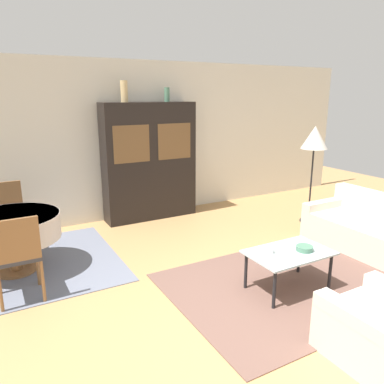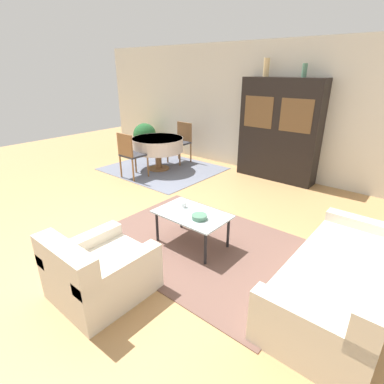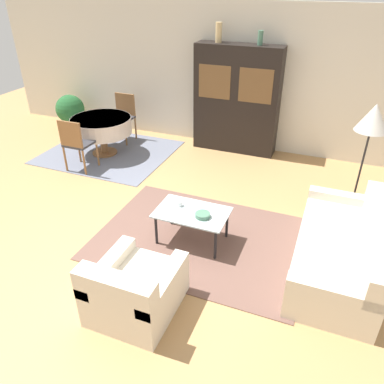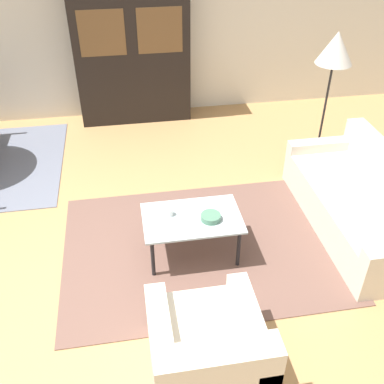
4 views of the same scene
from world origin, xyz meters
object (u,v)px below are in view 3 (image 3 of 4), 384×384
at_px(armchair, 134,291).
at_px(vase_short, 260,38).
at_px(vase_tall, 219,32).
at_px(potted_plant, 70,111).
at_px(bowl, 203,215).
at_px(couch, 341,251).
at_px(coffee_table, 192,215).
at_px(dining_chair_near, 76,142).
at_px(cup, 180,203).
at_px(display_cabinet, 237,100).
at_px(floor_lamp, 373,121).
at_px(dining_table, 102,126).
at_px(dining_chair_far, 123,114).

relative_size(armchair, vase_short, 3.82).
height_order(vase_tall, potted_plant, vase_tall).
xyz_separation_m(armchair, bowl, (0.27, 1.27, 0.21)).
relative_size(couch, coffee_table, 2.18).
bearing_deg(dining_chair_near, coffee_table, -23.77).
xyz_separation_m(couch, bowl, (-1.67, -0.20, 0.21)).
height_order(couch, cup, couch).
relative_size(couch, dining_chair_near, 2.13).
distance_m(couch, display_cabinet, 3.76).
bearing_deg(floor_lamp, display_cabinet, 145.86).
bearing_deg(vase_short, bowl, -87.30).
relative_size(bowl, potted_plant, 0.24).
relative_size(armchair, floor_lamp, 0.55).
bearing_deg(vase_tall, couch, -49.24).
height_order(couch, vase_short, vase_short).
bearing_deg(couch, dining_chair_near, 77.09).
relative_size(bowl, vase_tall, 0.56).
bearing_deg(dining_chair_near, potted_plant, 130.53).
xyz_separation_m(armchair, display_cabinet, (-0.23, 4.45, 0.73)).
height_order(armchair, floor_lamp, floor_lamp).
height_order(coffee_table, potted_plant, potted_plant).
xyz_separation_m(display_cabinet, floor_lamp, (2.28, -1.55, 0.40)).
bearing_deg(floor_lamp, coffee_table, -141.02).
bearing_deg(dining_table, potted_plant, 148.79).
height_order(armchair, vase_tall, vase_tall).
bearing_deg(vase_short, floor_lamp, -38.76).
distance_m(dining_chair_near, vase_tall, 3.18).
distance_m(vase_tall, potted_plant, 3.74).
bearing_deg(bowl, display_cabinet, 98.99).
bearing_deg(bowl, floor_lamp, 42.58).
bearing_deg(potted_plant, dining_table, -31.21).
bearing_deg(vase_short, dining_chair_far, -171.76).
distance_m(coffee_table, bowl, 0.19).
height_order(dining_chair_near, dining_chair_far, same).
xyz_separation_m(armchair, dining_table, (-2.53, 3.28, 0.30)).
bearing_deg(dining_chair_near, armchair, -44.55).
height_order(display_cabinet, dining_table, display_cabinet).
relative_size(dining_table, vase_short, 4.81).
bearing_deg(potted_plant, floor_lamp, -11.55).
distance_m(dining_chair_near, floor_lamp, 4.68).
xyz_separation_m(couch, display_cabinet, (-2.17, 2.99, 0.74)).
height_order(dining_chair_near, cup, dining_chair_near).
height_order(cup, vase_tall, vase_tall).
bearing_deg(vase_tall, dining_table, -148.36).
distance_m(dining_table, dining_chair_far, 0.79).
bearing_deg(display_cabinet, bowl, -81.01).
relative_size(dining_table, bowl, 6.07).
bearing_deg(vase_short, vase_tall, 180.00).
height_order(armchair, vase_short, vase_short).
xyz_separation_m(coffee_table, vase_tall, (-0.74, 3.12, 1.77)).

